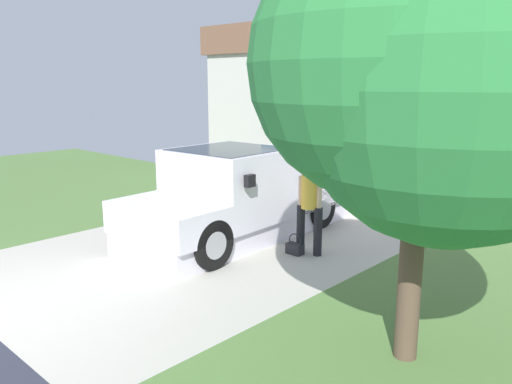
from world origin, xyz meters
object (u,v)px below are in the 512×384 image
at_px(pickup_truck, 233,199).
at_px(handbag, 295,248).
at_px(person_with_hat, 310,202).
at_px(front_yard_tree, 432,71).
at_px(house_with_garage, 386,99).
at_px(wheeled_trash_bin, 247,167).

relative_size(pickup_truck, handbag, 13.96).
bearing_deg(person_with_hat, pickup_truck, 0.76).
relative_size(person_with_hat, front_yard_tree, 0.37).
xyz_separation_m(house_with_garage, wheeled_trash_bin, (-1.83, -4.29, -1.80)).
bearing_deg(pickup_truck, front_yard_tree, 155.95).
height_order(person_with_hat, handbag, person_with_hat).
bearing_deg(house_with_garage, pickup_truck, -80.27).
relative_size(house_with_garage, front_yard_tree, 2.47).
height_order(person_with_hat, wheeled_trash_bin, person_with_hat).
distance_m(handbag, house_with_garage, 8.69).
height_order(person_with_hat, house_with_garage, house_with_garage).
distance_m(person_with_hat, handbag, 0.84).
distance_m(person_with_hat, house_with_garage, 8.40).
height_order(house_with_garage, front_yard_tree, house_with_garage).
bearing_deg(wheeled_trash_bin, house_with_garage, 66.86).
xyz_separation_m(pickup_truck, wheeled_trash_bin, (-3.20, 3.69, -0.19)).
relative_size(pickup_truck, person_with_hat, 3.13).
distance_m(person_with_hat, front_yard_tree, 4.07).
relative_size(pickup_truck, house_with_garage, 0.47).
height_order(pickup_truck, wheeled_trash_bin, pickup_truck).
height_order(handbag, house_with_garage, house_with_garage).
xyz_separation_m(person_with_hat, handbag, (-0.16, -0.19, -0.80)).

